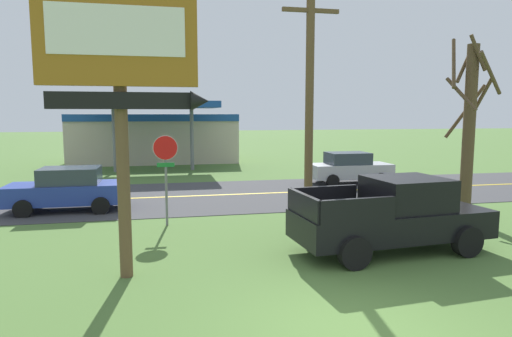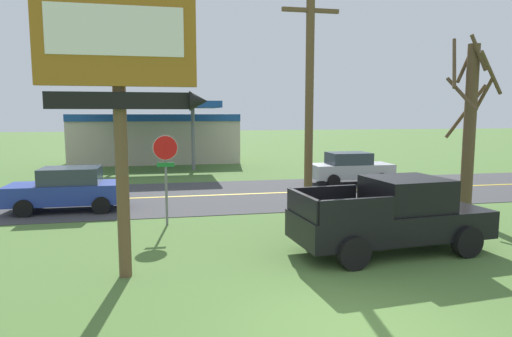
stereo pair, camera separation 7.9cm
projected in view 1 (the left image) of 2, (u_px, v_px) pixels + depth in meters
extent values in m
plane|color=#4C7033|center=(354.00, 330.00, 7.59)|extent=(180.00, 180.00, 0.00)
cube|color=#3D3D3F|center=(233.00, 195.00, 20.21)|extent=(140.00, 8.00, 0.02)
cube|color=gold|center=(233.00, 194.00, 20.21)|extent=(126.00, 0.20, 0.01)
cylinder|color=brown|center=(122.00, 136.00, 9.73)|extent=(0.28, 0.28, 6.33)
cube|color=#996019|center=(118.00, 42.00, 9.32)|extent=(3.29, 0.16, 1.82)
cube|color=white|center=(117.00, 30.00, 9.20)|extent=(2.76, 0.03, 1.02)
cube|color=black|center=(120.00, 101.00, 9.46)|extent=(2.96, 0.12, 0.36)
cone|color=black|center=(200.00, 101.00, 9.81)|extent=(0.40, 0.44, 0.44)
cylinder|color=slate|center=(166.00, 192.00, 14.59)|extent=(0.08, 0.08, 2.20)
cylinder|color=red|center=(165.00, 148.00, 14.39)|extent=(0.76, 0.03, 0.76)
cylinder|color=white|center=(165.00, 148.00, 14.41)|extent=(0.80, 0.01, 0.80)
cube|color=#19722D|center=(166.00, 165.00, 14.46)|extent=(0.56, 0.03, 0.14)
cylinder|color=brown|center=(309.00, 101.00, 13.89)|extent=(0.26, 0.26, 8.04)
cube|color=brown|center=(311.00, 10.00, 13.56)|extent=(1.79, 0.12, 0.12)
cylinder|color=brown|center=(469.00, 133.00, 15.28)|extent=(0.40, 0.40, 5.94)
cylinder|color=brown|center=(479.00, 101.00, 15.33)|extent=(0.34, 0.97, 1.56)
cylinder|color=brown|center=(465.00, 112.00, 15.78)|extent=(1.26, 0.60, 1.89)
cylinder|color=brown|center=(465.00, 65.00, 15.28)|extent=(0.75, 0.29, 1.24)
cylinder|color=brown|center=(454.00, 63.00, 15.18)|extent=(0.76, 1.15, 1.79)
cylinder|color=brown|center=(461.00, 94.00, 14.83)|extent=(0.53, 1.15, 1.16)
cylinder|color=brown|center=(478.00, 53.00, 14.68)|extent=(0.67, 0.20, 1.20)
cylinder|color=brown|center=(491.00, 73.00, 14.52)|extent=(1.29, 0.61, 1.36)
cube|color=beige|center=(155.00, 138.00, 34.33)|extent=(12.00, 6.00, 3.60)
cube|color=#19478C|center=(154.00, 118.00, 31.18)|extent=(12.00, 0.12, 0.50)
cube|color=#19478C|center=(153.00, 105.00, 28.21)|extent=(8.00, 5.00, 0.40)
cylinder|color=slate|center=(114.00, 138.00, 27.97)|extent=(0.24, 0.24, 4.20)
cylinder|color=slate|center=(192.00, 138.00, 28.96)|extent=(0.24, 0.24, 4.20)
cube|color=black|center=(391.00, 223.00, 11.87)|extent=(5.35, 2.40, 0.72)
cube|color=black|center=(407.00, 193.00, 11.90)|extent=(2.05, 1.96, 0.84)
cube|color=#28333D|center=(435.00, 192.00, 12.16)|extent=(0.24, 1.66, 0.71)
cube|color=black|center=(324.00, 196.00, 12.22)|extent=(1.95, 0.29, 0.56)
cube|color=black|center=(358.00, 210.00, 10.48)|extent=(1.95, 0.29, 0.56)
cube|color=black|center=(304.00, 205.00, 11.07)|extent=(0.28, 1.88, 0.56)
cylinder|color=black|center=(418.00, 224.00, 13.31)|extent=(0.82, 0.35, 0.80)
cylinder|color=black|center=(467.00, 241.00, 11.45)|extent=(0.82, 0.35, 0.80)
cylinder|color=black|center=(319.00, 232.00, 12.38)|extent=(0.82, 0.35, 0.80)
cylinder|color=black|center=(355.00, 253.00, 10.52)|extent=(0.82, 0.35, 0.80)
cube|color=#233893|center=(67.00, 193.00, 16.82)|extent=(4.20, 1.76, 0.72)
cube|color=#2D3842|center=(70.00, 176.00, 16.77)|extent=(2.10, 1.56, 0.60)
cylinder|color=black|center=(23.00, 209.00, 15.74)|extent=(0.64, 0.24, 0.64)
cylinder|color=black|center=(36.00, 200.00, 17.45)|extent=(0.64, 0.24, 0.64)
cylinder|color=black|center=(101.00, 206.00, 16.28)|extent=(0.64, 0.24, 0.64)
cylinder|color=black|center=(106.00, 197.00, 17.98)|extent=(0.64, 0.24, 0.64)
cube|color=#A8AAAF|center=(350.00, 171.00, 23.41)|extent=(4.20, 1.76, 0.72)
cube|color=#2D3842|center=(348.00, 158.00, 23.30)|extent=(2.10, 1.56, 0.60)
cylinder|color=black|center=(365.00, 175.00, 24.58)|extent=(0.64, 0.24, 0.64)
cylinder|color=black|center=(381.00, 179.00, 22.87)|extent=(0.64, 0.24, 0.64)
cylinder|color=black|center=(320.00, 176.00, 24.04)|extent=(0.64, 0.24, 0.64)
cylinder|color=black|center=(333.00, 181.00, 22.33)|extent=(0.64, 0.24, 0.64)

